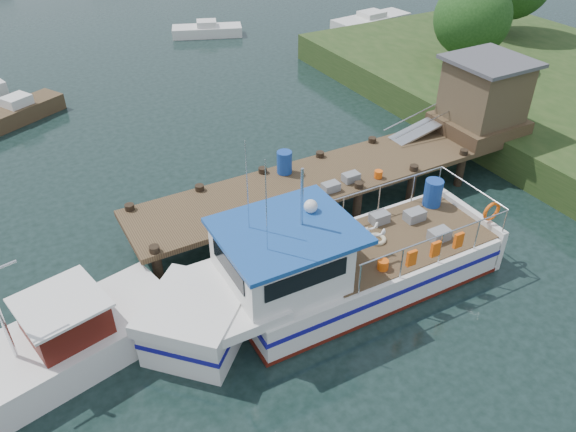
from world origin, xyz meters
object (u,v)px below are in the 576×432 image
lobster_boat (324,271)px  work_boat (38,357)px  dock (434,125)px  moored_b (207,30)px  moored_c (371,20)px  moored_rowboat (20,111)px

lobster_boat → work_boat: (-8.03, 1.10, -0.35)m
dock → lobster_boat: bearing=-151.7°
lobster_boat → moored_b: size_ratio=2.39×
lobster_boat → moored_c: size_ratio=1.91×
lobster_boat → moored_c: 29.53m
lobster_boat → moored_c: (18.65, 22.88, -0.67)m
dock → work_boat: size_ratio=2.03×
dock → work_boat: dock is taller
moored_rowboat → lobster_boat: bearing=-69.3°
lobster_boat → work_boat: bearing=173.1°
dock → moored_c: (10.84, 18.67, -1.89)m
moored_c → lobster_boat: bearing=-124.9°
dock → moored_rowboat: bearing=135.2°
dock → lobster_boat: 8.95m
dock → moored_rowboat: (-13.98, 13.91, -1.78)m
lobster_boat → moored_rowboat: (-6.18, 18.12, -0.57)m
moored_c → moored_rowboat: bearing=-164.9°
dock → moored_rowboat: 19.80m
work_boat → moored_c: work_boat is taller
dock → moored_b: size_ratio=3.33×
moored_rowboat → moored_c: 25.28m
work_boat → moored_b: bearing=46.4°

